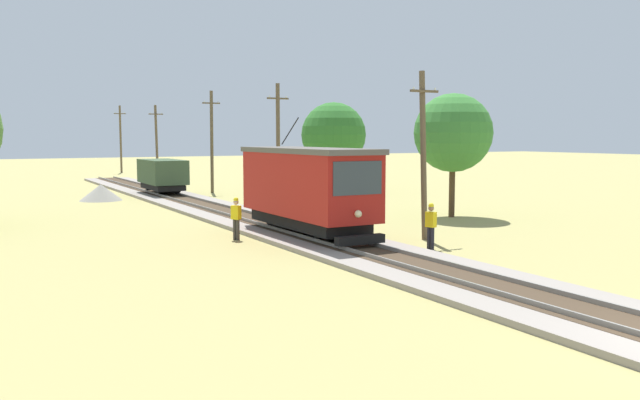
% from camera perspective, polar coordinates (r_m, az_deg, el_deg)
% --- Properties ---
extents(red_tram, '(2.60, 8.54, 4.79)m').
position_cam_1_polar(red_tram, '(27.66, -1.11, 1.18)').
color(red_tram, maroon).
rests_on(red_tram, rail_right).
extents(freight_car, '(2.40, 5.20, 2.31)m').
position_cam_1_polar(freight_car, '(48.63, -13.53, 2.16)').
color(freight_car, '#384C33').
rests_on(freight_car, rail_right).
extents(utility_pole_near_tram, '(1.40, 0.60, 6.99)m').
position_cam_1_polar(utility_pole_near_tram, '(27.58, 8.97, 4.01)').
color(utility_pole_near_tram, brown).
rests_on(utility_pole_near_tram, ground).
extents(utility_pole_mid, '(1.40, 0.29, 7.45)m').
position_cam_1_polar(utility_pole_mid, '(39.67, -3.66, 4.85)').
color(utility_pole_mid, brown).
rests_on(utility_pole_mid, ground).
extents(utility_pole_far, '(1.40, 0.34, 7.72)m').
position_cam_1_polar(utility_pole_far, '(50.57, -9.39, 5.09)').
color(utility_pole_far, brown).
rests_on(utility_pole_far, ground).
extents(utility_pole_distant, '(1.40, 0.62, 7.32)m').
position_cam_1_polar(utility_pole_distant, '(65.66, -14.01, 4.91)').
color(utility_pole_distant, brown).
rests_on(utility_pole_distant, ground).
extents(utility_pole_horizon, '(1.40, 0.25, 7.91)m').
position_cam_1_polar(utility_pole_horizon, '(81.19, -16.93, 5.14)').
color(utility_pole_horizon, brown).
rests_on(utility_pole_horizon, ground).
extents(gravel_pile, '(2.81, 2.81, 1.10)m').
position_cam_1_polar(gravel_pile, '(46.44, -18.50, 0.63)').
color(gravel_pile, gray).
rests_on(gravel_pile, ground).
extents(track_worker, '(0.32, 0.42, 1.78)m').
position_cam_1_polar(track_worker, '(25.31, 9.61, -2.05)').
color(track_worker, black).
rests_on(track_worker, ground).
extents(second_worker, '(0.40, 0.45, 1.78)m').
position_cam_1_polar(second_worker, '(27.49, -7.30, -1.42)').
color(second_worker, '#38332D').
rests_on(second_worker, ground).
extents(tree_left_near, '(4.98, 4.98, 6.91)m').
position_cam_1_polar(tree_left_near, '(50.69, 1.19, 5.68)').
color(tree_left_near, '#4C3823').
rests_on(tree_left_near, ground).
extents(tree_right_near, '(4.17, 4.17, 6.57)m').
position_cam_1_polar(tree_right_near, '(35.59, 11.48, 5.72)').
color(tree_right_near, '#4C3823').
rests_on(tree_right_near, ground).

